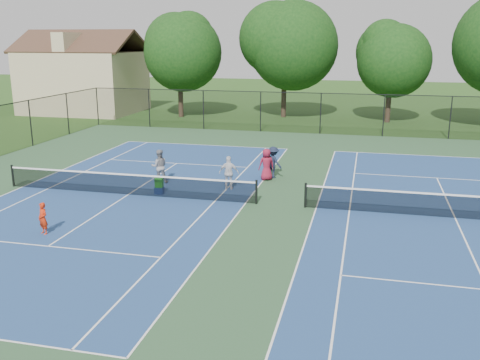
% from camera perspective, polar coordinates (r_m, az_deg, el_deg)
% --- Properties ---
extents(ground, '(140.00, 140.00, 0.00)m').
position_cam_1_polar(ground, '(22.82, 4.33, -2.76)').
color(ground, '#234716').
rests_on(ground, ground).
extents(court_pad, '(36.00, 36.00, 0.01)m').
position_cam_1_polar(court_pad, '(22.81, 4.33, -2.75)').
color(court_pad, '#2E522F').
rests_on(court_pad, ground).
extents(tennis_court_left, '(12.00, 23.83, 1.07)m').
position_cam_1_polar(tennis_court_left, '(24.81, -11.83, -1.34)').
color(tennis_court_left, navy).
rests_on(tennis_court_left, ground).
extents(tennis_court_right, '(12.00, 23.83, 1.07)m').
position_cam_1_polar(tennis_court_right, '(22.82, 21.99, -3.58)').
color(tennis_court_right, navy).
rests_on(tennis_court_right, ground).
extents(perimeter_fence, '(36.08, 36.08, 3.02)m').
position_cam_1_polar(perimeter_fence, '(22.38, 4.41, 1.15)').
color(perimeter_fence, black).
rests_on(perimeter_fence, ground).
extents(tree_back_a, '(6.80, 6.80, 9.15)m').
position_cam_1_polar(tree_back_a, '(48.34, -6.50, 13.83)').
color(tree_back_a, '#2D2116').
rests_on(tree_back_a, ground).
extents(tree_back_b, '(7.60, 7.60, 10.03)m').
position_cam_1_polar(tree_back_b, '(48.04, 4.81, 14.53)').
color(tree_back_b, '#2D2116').
rests_on(tree_back_b, ground).
extents(tree_back_c, '(6.00, 6.00, 8.40)m').
position_cam_1_polar(tree_back_c, '(46.52, 15.88, 12.64)').
color(tree_back_c, '#2D2116').
rests_on(tree_back_c, ground).
extents(clapboard_house, '(10.80, 8.10, 7.65)m').
position_cam_1_polar(clapboard_house, '(53.58, -16.31, 10.28)').
color(clapboard_house, tan).
rests_on(clapboard_house, ground).
extents(child_player, '(0.51, 0.44, 1.19)m').
position_cam_1_polar(child_player, '(20.64, -20.28, -3.88)').
color(child_player, red).
rests_on(child_player, ground).
extents(instructor, '(0.99, 0.90, 1.67)m').
position_cam_1_polar(instructor, '(26.39, -8.60, 1.45)').
color(instructor, gray).
rests_on(instructor, ground).
extents(bystander_a, '(0.97, 0.47, 1.60)m').
position_cam_1_polar(bystander_a, '(24.98, -1.18, 0.76)').
color(bystander_a, silver).
rests_on(bystander_a, ground).
extents(bystander_b, '(1.20, 1.05, 1.61)m').
position_cam_1_polar(bystander_b, '(27.14, 3.56, 1.90)').
color(bystander_b, '#171F34').
rests_on(bystander_b, ground).
extents(bystander_c, '(0.93, 0.83, 1.60)m').
position_cam_1_polar(bystander_c, '(26.66, 2.84, 1.67)').
color(bystander_c, maroon).
rests_on(bystander_c, ground).
extents(ball_crate, '(0.42, 0.33, 0.32)m').
position_cam_1_polar(ball_crate, '(24.70, -8.60, -1.11)').
color(ball_crate, navy).
rests_on(ball_crate, ground).
extents(ball_hopper, '(0.36, 0.31, 0.43)m').
position_cam_1_polar(ball_hopper, '(24.60, -8.64, -0.28)').
color(ball_hopper, green).
rests_on(ball_hopper, ball_crate).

